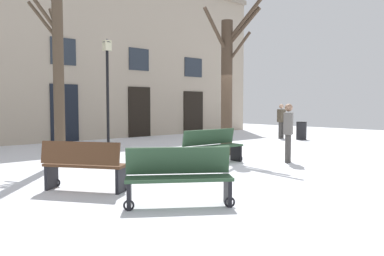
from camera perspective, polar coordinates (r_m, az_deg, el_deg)
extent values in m
plane|color=white|center=(11.47, 5.16, -4.36)|extent=(31.52, 31.52, 0.00)
cube|color=tan|center=(17.88, -14.03, 11.32)|extent=(19.70, 0.40, 8.05)
cube|color=black|center=(16.77, -18.73, 2.15)|extent=(1.21, 0.08, 2.44)
cube|color=#262D38|center=(16.92, -18.91, 10.91)|extent=(1.09, 0.06, 1.12)
cube|color=black|center=(18.59, -7.97, 2.42)|extent=(1.26, 0.08, 2.43)
cube|color=#262D38|center=(18.71, -8.04, 10.25)|extent=(1.13, 0.06, 1.06)
cube|color=black|center=(20.79, 0.19, 2.38)|extent=(1.39, 0.08, 2.30)
cube|color=#262D38|center=(20.88, 0.20, 9.15)|extent=(1.25, 0.06, 1.02)
cylinder|color=#423326|center=(11.88, 5.28, 6.02)|extent=(0.35, 0.35, 4.18)
cylinder|color=#423326|center=(11.68, 3.67, 14.42)|extent=(1.13, 0.19, 1.29)
cylinder|color=#423326|center=(12.02, 7.72, 14.88)|extent=(0.67, 1.00, 1.20)
cylinder|color=#423326|center=(11.88, 7.01, 11.89)|extent=(0.40, 0.78, 0.99)
cylinder|color=#423326|center=(11.94, 8.17, 16.18)|extent=(0.57, 1.26, 1.43)
cylinder|color=#4C3D2D|center=(10.59, -19.58, 9.00)|extent=(0.28, 0.28, 5.24)
cylinder|color=#4C3D2D|center=(11.19, -20.21, 14.92)|extent=(0.24, 0.92, 0.87)
cylinder|color=#4C3D2D|center=(10.93, -22.20, 16.82)|extent=(0.89, 0.61, 1.39)
cylinder|color=#4C3D2D|center=(10.90, -21.59, 14.84)|extent=(0.65, 0.62, 1.02)
cylinder|color=black|center=(13.81, -12.64, 4.16)|extent=(0.10, 0.10, 3.48)
cylinder|color=black|center=(13.89, -12.54, -2.63)|extent=(0.22, 0.22, 0.20)
cube|color=beige|center=(13.97, -12.75, 12.07)|extent=(0.24, 0.24, 0.36)
cone|color=black|center=(14.00, -12.76, 12.80)|extent=(0.30, 0.30, 0.14)
cylinder|color=black|center=(17.63, 16.23, -0.45)|extent=(0.45, 0.45, 0.77)
torus|color=black|center=(17.61, 16.25, 0.85)|extent=(0.47, 0.47, 0.04)
cube|color=#2D4C33|center=(5.88, -1.96, -7.66)|extent=(1.59, 1.29, 0.05)
cube|color=#2D4C33|center=(6.02, -2.11, -4.92)|extent=(1.42, 1.05, 0.43)
cube|color=black|center=(5.91, -9.49, -9.80)|extent=(0.26, 0.34, 0.43)
torus|color=black|center=(5.80, -9.55, -11.48)|extent=(0.16, 0.12, 0.17)
cube|color=black|center=(6.04, 5.42, -9.49)|extent=(0.26, 0.34, 0.43)
torus|color=black|center=(5.92, 5.73, -11.12)|extent=(0.16, 0.12, 0.17)
cube|color=#2D4C33|center=(10.00, 3.39, -2.84)|extent=(1.80, 0.50, 0.05)
cube|color=#2D4C33|center=(10.12, 2.64, -1.36)|extent=(1.79, 0.18, 0.41)
cube|color=black|center=(9.49, -0.30, -4.60)|extent=(0.07, 0.39, 0.46)
torus|color=black|center=(9.38, 0.35, -5.63)|extent=(0.17, 0.04, 0.17)
cube|color=black|center=(10.61, 6.68, -3.75)|extent=(0.07, 0.39, 0.46)
torus|color=black|center=(10.52, 7.34, -4.65)|extent=(0.17, 0.04, 0.17)
cube|color=#51331E|center=(7.20, -15.86, -5.41)|extent=(1.21, 1.48, 0.05)
cube|color=#51331E|center=(7.01, -16.62, -3.66)|extent=(0.96, 1.30, 0.41)
cube|color=black|center=(6.94, -10.70, -7.65)|extent=(0.34, 0.26, 0.47)
torus|color=black|center=(7.11, -10.18, -8.66)|extent=(0.12, 0.16, 0.17)
cube|color=black|center=(7.60, -20.50, -6.84)|extent=(0.34, 0.26, 0.47)
torus|color=black|center=(7.76, -19.84, -7.79)|extent=(0.12, 0.16, 0.17)
cylinder|color=#403D3A|center=(17.87, 13.18, -0.36)|extent=(0.14, 0.14, 0.77)
cylinder|color=#403D3A|center=(18.01, 13.50, -0.33)|extent=(0.14, 0.14, 0.77)
cube|color=#4C4233|center=(17.91, 13.37, 1.83)|extent=(0.38, 0.22, 0.59)
sphere|color=tan|center=(17.90, 13.39, 3.21)|extent=(0.21, 0.21, 0.21)
cylinder|color=#403D3A|center=(10.52, 14.27, -3.06)|extent=(0.14, 0.14, 0.77)
cylinder|color=#403D3A|center=(10.70, 14.38, -2.96)|extent=(0.14, 0.14, 0.77)
cube|color=slate|center=(10.55, 14.38, 0.66)|extent=(0.44, 0.37, 0.59)
sphere|color=#9E755B|center=(10.54, 14.42, 3.00)|extent=(0.21, 0.21, 0.21)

